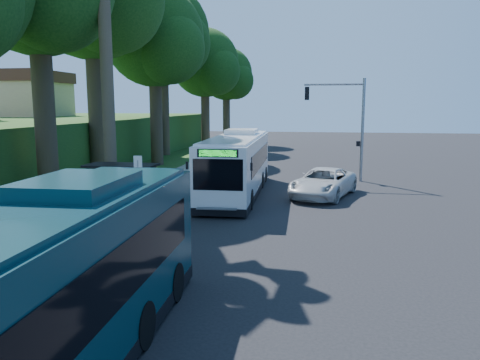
% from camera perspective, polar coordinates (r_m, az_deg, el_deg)
% --- Properties ---
extents(ground, '(140.00, 140.00, 0.00)m').
position_cam_1_polar(ground, '(23.58, 4.85, -3.68)').
color(ground, black).
rests_on(ground, ground).
extents(sidewalk, '(4.50, 70.00, 0.12)m').
position_cam_1_polar(sidewalk, '(25.19, -11.96, -2.88)').
color(sidewalk, gray).
rests_on(sidewalk, ground).
extents(red_curb, '(0.25, 30.00, 0.13)m').
position_cam_1_polar(red_curb, '(20.75, -10.02, -5.38)').
color(red_curb, '#A02311').
rests_on(red_curb, ground).
extents(grass_verge, '(8.00, 70.00, 0.06)m').
position_cam_1_polar(grass_verge, '(32.01, -18.24, -0.65)').
color(grass_verge, '#234719').
rests_on(grass_verge, ground).
extents(bus_shelter, '(3.20, 1.51, 2.55)m').
position_cam_1_polar(bus_shelter, '(22.26, -14.66, 0.03)').
color(bus_shelter, black).
rests_on(bus_shelter, ground).
extents(stop_sign_pole, '(0.35, 0.06, 3.17)m').
position_cam_1_polar(stop_sign_pole, '(19.56, -12.26, -0.29)').
color(stop_sign_pole, gray).
rests_on(stop_sign_pole, ground).
extents(traffic_signal_pole, '(4.10, 0.30, 7.00)m').
position_cam_1_polar(traffic_signal_pole, '(33.00, 12.99, 7.52)').
color(traffic_signal_pole, gray).
rests_on(traffic_signal_pole, ground).
extents(hillside_backdrop, '(24.00, 60.00, 8.80)m').
position_cam_1_polar(hillside_backdrop, '(47.34, -27.10, 4.77)').
color(hillside_backdrop, '#234719').
rests_on(hillside_backdrop, ground).
extents(tree_2, '(8.82, 8.40, 15.12)m').
position_cam_1_polar(tree_2, '(41.57, -10.30, 16.25)').
color(tree_2, '#382B1E').
rests_on(tree_2, ground).
extents(tree_3, '(10.08, 9.60, 17.28)m').
position_cam_1_polar(tree_3, '(49.91, -9.39, 16.80)').
color(tree_3, '#382B1E').
rests_on(tree_3, ground).
extents(tree_4, '(8.40, 8.00, 14.14)m').
position_cam_1_polar(tree_4, '(56.65, -4.21, 13.67)').
color(tree_4, '#382B1E').
rests_on(tree_4, ground).
extents(tree_5, '(7.35, 7.00, 12.86)m').
position_cam_1_polar(tree_5, '(64.19, -1.61, 12.47)').
color(tree_5, '#382B1E').
rests_on(tree_5, ground).
extents(white_bus, '(3.01, 12.56, 3.72)m').
position_cam_1_polar(white_bus, '(27.53, -0.32, 2.04)').
color(white_bus, white).
rests_on(white_bus, ground).
extents(teal_bus, '(2.98, 12.61, 3.74)m').
position_cam_1_polar(teal_bus, '(8.99, -24.42, -13.83)').
color(teal_bus, '#092B34').
rests_on(teal_bus, ground).
extents(pickup, '(4.35, 6.38, 1.62)m').
position_cam_1_polar(pickup, '(27.23, 10.11, -0.32)').
color(pickup, silver).
rests_on(pickup, ground).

